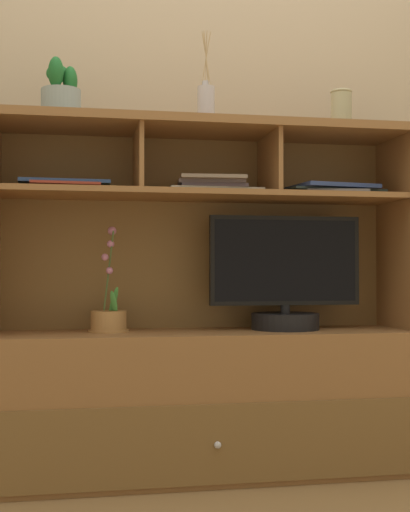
{
  "coord_description": "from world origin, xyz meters",
  "views": [
    {
      "loc": [
        -0.46,
        -2.49,
        0.72
      ],
      "look_at": [
        0.0,
        0.0,
        0.78
      ],
      "focal_mm": 49.11,
      "sensor_mm": 36.0,
      "label": 1
    }
  ],
  "objects_px": {
    "tv_monitor": "(285,283)",
    "diffuser_bottle": "(206,103)",
    "magazine_stack_right": "(332,190)",
    "media_console": "(205,363)",
    "magazine_stack_centre": "(65,186)",
    "ceramic_vase": "(341,109)",
    "potted_orchid": "(109,317)",
    "potted_succulent": "(61,95)",
    "magazine_stack_left": "(212,186)"
  },
  "relations": [
    {
      "from": "tv_monitor",
      "to": "diffuser_bottle",
      "type": "distance_m",
      "value": 0.72
    },
    {
      "from": "potted_succulent",
      "to": "ceramic_vase",
      "type": "bearing_deg",
      "value": 0.33
    },
    {
      "from": "magazine_stack_left",
      "to": "diffuser_bottle",
      "type": "distance_m",
      "value": 0.3
    },
    {
      "from": "media_console",
      "to": "magazine_stack_right",
      "type": "bearing_deg",
      "value": 0.26
    },
    {
      "from": "media_console",
      "to": "magazine_stack_right",
      "type": "height_order",
      "value": "media_console"
    },
    {
      "from": "magazine_stack_centre",
      "to": "potted_succulent",
      "type": "relative_size",
      "value": 1.82
    },
    {
      "from": "potted_orchid",
      "to": "potted_succulent",
      "type": "distance_m",
      "value": 0.79
    },
    {
      "from": "diffuser_bottle",
      "to": "ceramic_vase",
      "type": "xyz_separation_m",
      "value": [
        0.51,
        -0.0,
        -0.0
      ]
    },
    {
      "from": "potted_orchid",
      "to": "potted_succulent",
      "type": "bearing_deg",
      "value": -163.45
    },
    {
      "from": "magazine_stack_centre",
      "to": "magazine_stack_right",
      "type": "bearing_deg",
      "value": 0.48
    },
    {
      "from": "magazine_stack_right",
      "to": "ceramic_vase",
      "type": "height_order",
      "value": "ceramic_vase"
    },
    {
      "from": "tv_monitor",
      "to": "magazine_stack_right",
      "type": "distance_m",
      "value": 0.4
    },
    {
      "from": "magazine_stack_centre",
      "to": "magazine_stack_right",
      "type": "relative_size",
      "value": 0.92
    },
    {
      "from": "magazine_stack_left",
      "to": "media_console",
      "type": "bearing_deg",
      "value": -158.95
    },
    {
      "from": "media_console",
      "to": "magazine_stack_left",
      "type": "relative_size",
      "value": 4.61
    },
    {
      "from": "media_console",
      "to": "magazine_stack_right",
      "type": "xyz_separation_m",
      "value": [
        0.49,
        0.0,
        0.64
      ]
    },
    {
      "from": "magazine_stack_centre",
      "to": "diffuser_bottle",
      "type": "distance_m",
      "value": 0.59
    },
    {
      "from": "magazine_stack_left",
      "to": "potted_succulent",
      "type": "bearing_deg",
      "value": -174.81
    },
    {
      "from": "tv_monitor",
      "to": "magazine_stack_right",
      "type": "xyz_separation_m",
      "value": [
        0.19,
        0.01,
        0.35
      ]
    },
    {
      "from": "potted_succulent",
      "to": "ceramic_vase",
      "type": "xyz_separation_m",
      "value": [
        1.02,
        0.01,
        -0.0
      ]
    },
    {
      "from": "magazine_stack_right",
      "to": "potted_succulent",
      "type": "relative_size",
      "value": 1.97
    },
    {
      "from": "potted_orchid",
      "to": "magazine_stack_left",
      "type": "xyz_separation_m",
      "value": [
        0.37,
        -0.0,
        0.48
      ]
    },
    {
      "from": "magazine_stack_right",
      "to": "potted_succulent",
      "type": "xyz_separation_m",
      "value": [
        -1.0,
        -0.04,
        0.31
      ]
    },
    {
      "from": "potted_succulent",
      "to": "magazine_stack_centre",
      "type": "bearing_deg",
      "value": 69.05
    },
    {
      "from": "potted_orchid",
      "to": "ceramic_vase",
      "type": "bearing_deg",
      "value": -2.94
    },
    {
      "from": "magazine_stack_right",
      "to": "potted_succulent",
      "type": "distance_m",
      "value": 1.05
    },
    {
      "from": "media_console",
      "to": "magazine_stack_centre",
      "type": "relative_size",
      "value": 4.4
    },
    {
      "from": "potted_orchid",
      "to": "magazine_stack_right",
      "type": "height_order",
      "value": "magazine_stack_right"
    },
    {
      "from": "diffuser_bottle",
      "to": "media_console",
      "type": "bearing_deg",
      "value": 90.0
    },
    {
      "from": "diffuser_bottle",
      "to": "magazine_stack_right",
      "type": "bearing_deg",
      "value": 3.47
    },
    {
      "from": "tv_monitor",
      "to": "diffuser_bottle",
      "type": "bearing_deg",
      "value": -175.6
    },
    {
      "from": "ceramic_vase",
      "to": "tv_monitor",
      "type": "bearing_deg",
      "value": 172.66
    },
    {
      "from": "tv_monitor",
      "to": "potted_orchid",
      "type": "relative_size",
      "value": 1.51
    },
    {
      "from": "magazine_stack_left",
      "to": "magazine_stack_centre",
      "type": "distance_m",
      "value": 0.53
    },
    {
      "from": "magazine_stack_left",
      "to": "ceramic_vase",
      "type": "relative_size",
      "value": 2.44
    },
    {
      "from": "tv_monitor",
      "to": "potted_orchid",
      "type": "distance_m",
      "value": 0.66
    },
    {
      "from": "magazine_stack_left",
      "to": "ceramic_vase",
      "type": "distance_m",
      "value": 0.57
    },
    {
      "from": "media_console",
      "to": "magazine_stack_centre",
      "type": "distance_m",
      "value": 0.81
    },
    {
      "from": "magazine_stack_left",
      "to": "diffuser_bottle",
      "type": "bearing_deg",
      "value": -127.95
    },
    {
      "from": "ceramic_vase",
      "to": "diffuser_bottle",
      "type": "bearing_deg",
      "value": 179.54
    },
    {
      "from": "diffuser_bottle",
      "to": "potted_succulent",
      "type": "xyz_separation_m",
      "value": [
        -0.51,
        -0.01,
        0.0
      ]
    },
    {
      "from": "potted_orchid",
      "to": "diffuser_bottle",
      "type": "height_order",
      "value": "diffuser_bottle"
    },
    {
      "from": "diffuser_bottle",
      "to": "magazine_stack_left",
      "type": "bearing_deg",
      "value": 52.05
    },
    {
      "from": "tv_monitor",
      "to": "magazine_stack_left",
      "type": "height_order",
      "value": "magazine_stack_left"
    },
    {
      "from": "tv_monitor",
      "to": "magazine_stack_centre",
      "type": "height_order",
      "value": "magazine_stack_centre"
    },
    {
      "from": "magazine_stack_centre",
      "to": "ceramic_vase",
      "type": "distance_m",
      "value": 1.06
    },
    {
      "from": "potted_orchid",
      "to": "magazine_stack_centre",
      "type": "xyz_separation_m",
      "value": [
        -0.16,
        -0.02,
        0.46
      ]
    },
    {
      "from": "ceramic_vase",
      "to": "magazine_stack_centre",
      "type": "bearing_deg",
      "value": 178.56
    },
    {
      "from": "ceramic_vase",
      "to": "potted_succulent",
      "type": "bearing_deg",
      "value": -179.67
    },
    {
      "from": "magazine_stack_left",
      "to": "magazine_stack_centre",
      "type": "xyz_separation_m",
      "value": [
        -0.53,
        -0.02,
        -0.01
      ]
    }
  ]
}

